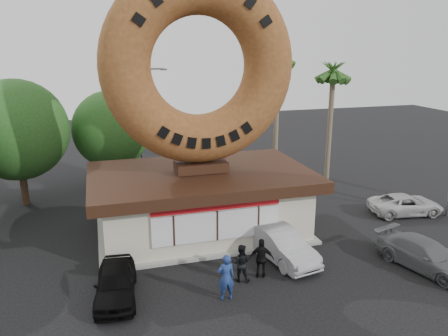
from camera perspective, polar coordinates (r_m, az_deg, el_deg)
ground at (r=18.29m, az=1.67°, el=-15.54°), size 90.00×90.00×0.00m
donut_shop at (r=22.75m, az=-2.97°, el=-4.11°), size 11.20×7.20×3.80m
giant_donut at (r=21.42m, az=-3.24°, el=13.13°), size 9.43×2.40×9.43m
tree_west at (r=28.63m, az=-25.46°, el=4.49°), size 6.00×6.00×7.65m
tree_mid at (r=30.35m, az=-14.47°, el=4.90°), size 5.20×5.20×6.63m
palm_near at (r=31.40m, az=7.08°, el=13.71°), size 2.60×2.60×9.75m
palm_far at (r=31.68m, az=14.07°, el=11.70°), size 2.60×2.60×8.75m
street_lamp at (r=31.39m, az=-10.68°, el=6.34°), size 2.11×0.20×8.00m
person_left at (r=17.21m, az=0.26°, el=-14.08°), size 0.69×0.47×1.88m
person_center at (r=18.48m, az=2.21°, el=-12.29°), size 0.97×0.88×1.63m
person_right at (r=18.75m, az=4.93°, el=-11.69°), size 1.11×0.78×1.75m
car_black at (r=17.94m, az=-13.97°, el=-14.32°), size 1.92×3.95×1.30m
car_silver at (r=20.41m, az=7.45°, el=-9.87°), size 2.31×4.53×1.42m
car_grey at (r=21.38m, az=24.84°, el=-10.27°), size 2.97×4.76×1.29m
car_white at (r=27.49m, az=22.63°, el=-4.40°), size 4.44×2.54×1.17m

